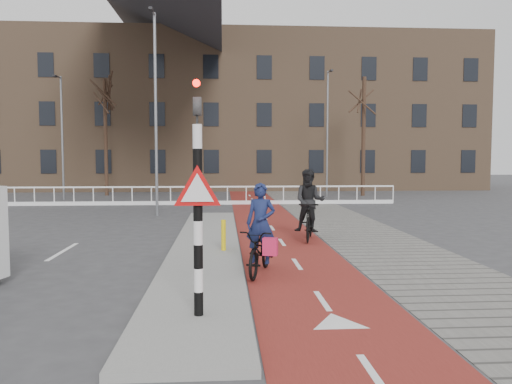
{
  "coord_description": "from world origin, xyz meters",
  "views": [
    {
      "loc": [
        -0.22,
        -9.46,
        2.51
      ],
      "look_at": [
        0.73,
        5.0,
        1.5
      ],
      "focal_mm": 35.0,
      "sensor_mm": 36.0,
      "label": 1
    }
  ],
  "objects": [
    {
      "name": "ground",
      "position": [
        0.0,
        0.0,
        0.0
      ],
      "size": [
        120.0,
        120.0,
        0.0
      ],
      "primitive_type": "plane",
      "color": "#38383A",
      "rests_on": "ground"
    },
    {
      "name": "bike_lane",
      "position": [
        1.5,
        10.0,
        0.01
      ],
      "size": [
        2.5,
        60.0,
        0.01
      ],
      "primitive_type": "cube",
      "color": "maroon",
      "rests_on": "ground"
    },
    {
      "name": "sidewalk",
      "position": [
        4.3,
        10.0,
        0.01
      ],
      "size": [
        3.0,
        60.0,
        0.01
      ],
      "primitive_type": "cube",
      "color": "slate",
      "rests_on": "ground"
    },
    {
      "name": "curb_island",
      "position": [
        -0.7,
        4.0,
        0.06
      ],
      "size": [
        1.8,
        16.0,
        0.12
      ],
      "primitive_type": "cube",
      "color": "gray",
      "rests_on": "ground"
    },
    {
      "name": "traffic_signal",
      "position": [
        -0.6,
        -2.02,
        1.99
      ],
      "size": [
        0.8,
        0.8,
        3.68
      ],
      "color": "black",
      "rests_on": "curb_island"
    },
    {
      "name": "bollard",
      "position": [
        -0.22,
        3.27,
        0.51
      ],
      "size": [
        0.12,
        0.12,
        0.79
      ],
      "primitive_type": "cylinder",
      "color": "yellow",
      "rests_on": "curb_island"
    },
    {
      "name": "cyclist_near",
      "position": [
        0.58,
        1.06,
        0.66
      ],
      "size": [
        1.16,
        1.99,
        1.96
      ],
      "rotation": [
        0.0,
        0.0,
        -0.29
      ],
      "color": "black",
      "rests_on": "bike_lane"
    },
    {
      "name": "cyclist_far",
      "position": [
        2.37,
        5.33,
        0.89
      ],
      "size": [
        1.07,
        2.09,
        2.14
      ],
      "rotation": [
        0.0,
        0.0,
        -0.24
      ],
      "color": "black",
      "rests_on": "bike_lane"
    },
    {
      "name": "railing",
      "position": [
        -5.0,
        17.0,
        0.31
      ],
      "size": [
        28.0,
        0.1,
        0.99
      ],
      "color": "silver",
      "rests_on": "ground"
    },
    {
      "name": "townhouse_row",
      "position": [
        -3.0,
        32.0,
        7.81
      ],
      "size": [
        46.0,
        10.0,
        15.9
      ],
      "color": "#7F6047",
      "rests_on": "ground"
    },
    {
      "name": "tree_mid",
      "position": [
        -7.87,
        23.81,
        3.78
      ],
      "size": [
        0.24,
        0.24,
        7.55
      ],
      "primitive_type": "cylinder",
      "color": "black",
      "rests_on": "ground"
    },
    {
      "name": "tree_right",
      "position": [
        8.89,
        22.53,
        3.84
      ],
      "size": [
        0.25,
        0.25,
        7.68
      ],
      "primitive_type": "cylinder",
      "color": "black",
      "rests_on": "ground"
    },
    {
      "name": "streetlight_near",
      "position": [
        -3.06,
        12.05,
        4.27
      ],
      "size": [
        0.12,
        0.12,
        8.54
      ],
      "primitive_type": "cylinder",
      "color": "slate",
      "rests_on": "ground"
    },
    {
      "name": "streetlight_left",
      "position": [
        -9.69,
        20.79,
        3.62
      ],
      "size": [
        0.12,
        0.12,
        7.24
      ],
      "primitive_type": "cylinder",
      "color": "slate",
      "rests_on": "ground"
    },
    {
      "name": "streetlight_right",
      "position": [
        6.42,
        22.14,
        3.98
      ],
      "size": [
        0.12,
        0.12,
        7.96
      ],
      "primitive_type": "cylinder",
      "color": "slate",
      "rests_on": "ground"
    }
  ]
}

